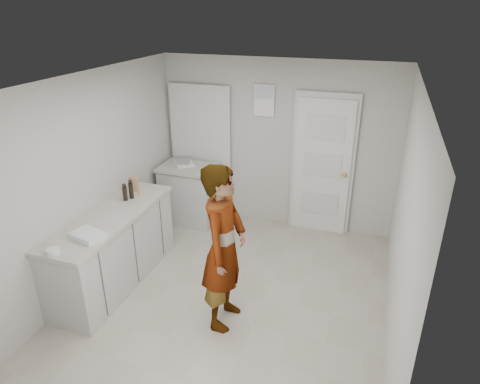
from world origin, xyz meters
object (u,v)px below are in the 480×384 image
(spice_jar, at_px, (140,193))
(oil_cruet_a, at_px, (125,192))
(cake_mix_box, at_px, (134,184))
(person, at_px, (224,248))
(oil_cruet_b, at_px, (131,189))
(baking_dish, at_px, (88,235))
(egg_bowl, at_px, (53,251))

(spice_jar, bearing_deg, oil_cruet_a, -117.01)
(cake_mix_box, bearing_deg, person, -33.18)
(oil_cruet_a, height_order, oil_cruet_b, oil_cruet_b)
(person, height_order, baking_dish, person)
(oil_cruet_b, xyz_separation_m, baking_dish, (0.09, -1.01, -0.09))
(oil_cruet_b, distance_m, egg_bowl, 1.38)
(cake_mix_box, bearing_deg, oil_cruet_b, -70.44)
(oil_cruet_a, relative_size, baking_dish, 0.59)
(spice_jar, xyz_separation_m, oil_cruet_b, (-0.06, -0.11, 0.09))
(oil_cruet_a, relative_size, egg_bowl, 1.70)
(spice_jar, height_order, oil_cruet_b, oil_cruet_b)
(oil_cruet_b, bearing_deg, cake_mix_box, 112.60)
(cake_mix_box, bearing_deg, spice_jar, -36.25)
(oil_cruet_a, bearing_deg, baking_dish, -82.01)
(oil_cruet_b, relative_size, egg_bowl, 1.90)
(cake_mix_box, relative_size, oil_cruet_b, 0.78)
(oil_cruet_b, height_order, baking_dish, oil_cruet_b)
(cake_mix_box, height_order, oil_cruet_b, oil_cruet_b)
(person, xyz_separation_m, baking_dish, (-1.42, -0.29, 0.05))
(spice_jar, bearing_deg, cake_mix_box, 146.79)
(person, xyz_separation_m, oil_cruet_b, (-1.51, 0.72, 0.14))
(spice_jar, height_order, baking_dish, spice_jar)
(cake_mix_box, height_order, baking_dish, cake_mix_box)
(cake_mix_box, xyz_separation_m, oil_cruet_a, (0.05, -0.29, 0.01))
(spice_jar, height_order, egg_bowl, spice_jar)
(spice_jar, distance_m, egg_bowl, 1.50)
(spice_jar, distance_m, oil_cruet_a, 0.23)
(cake_mix_box, xyz_separation_m, spice_jar, (0.14, -0.09, -0.06))
(spice_jar, xyz_separation_m, egg_bowl, (-0.10, -1.49, -0.01))
(person, relative_size, spice_jar, 25.27)
(person, distance_m, baking_dish, 1.45)
(person, bearing_deg, spice_jar, 60.26)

